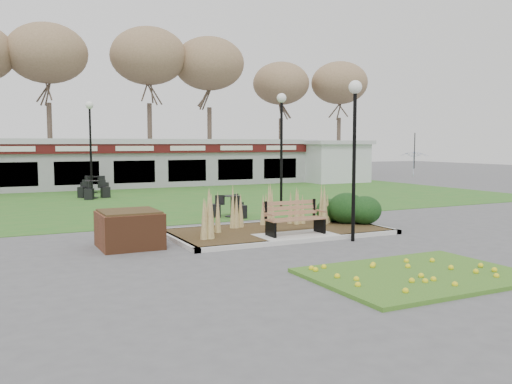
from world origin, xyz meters
name	(u,v)px	position (x,y,z in m)	size (l,w,h in m)	color
ground	(298,240)	(0.00, 0.00, 0.00)	(100.00, 100.00, 0.00)	#515154
lawn	(168,199)	(0.00, 12.00, 0.01)	(34.00, 16.00, 0.02)	#276B21
flower_bed	(417,274)	(0.00, -4.60, 0.07)	(4.20, 3.00, 0.16)	#2C621C
planting_bed	(312,218)	(1.27, 1.35, 0.37)	(6.75, 3.40, 1.27)	black
park_bench	(294,218)	(0.00, 0.25, 0.59)	(1.70, 0.66, 0.93)	#8E5D40
brick_planter	(129,229)	(-4.40, 1.00, 0.48)	(1.50, 1.50, 0.95)	brown
food_pavilion	(129,163)	(0.00, 19.96, 1.48)	(24.60, 3.40, 2.90)	gray
service_hut	(334,161)	(13.50, 18.00, 1.45)	(4.40, 3.40, 2.83)	silver
tree_backdrop	(101,64)	(0.00, 28.00, 8.36)	(47.24, 5.24, 10.36)	#47382B
lamp_post_near_left	(355,125)	(1.23, -0.80, 3.14)	(0.36, 0.36, 4.30)	black
lamp_post_mid_right	(90,127)	(-2.89, 15.68, 3.46)	(0.39, 0.39, 4.75)	black
lamp_post_far_right	(281,124)	(3.30, 6.96, 3.41)	(0.39, 0.39, 4.68)	black
bistro_set_a	(93,192)	(-3.15, 13.92, 0.30)	(1.46, 1.59, 0.85)	black
bistro_set_b	(93,187)	(-2.63, 17.00, 0.31)	(1.46, 1.62, 0.86)	black
bistro_set_c	(231,210)	(0.18, 5.00, 0.27)	(1.41, 1.36, 0.76)	black
patio_umbrella	(414,164)	(16.00, 13.00, 1.38)	(2.29, 2.30, 2.20)	black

